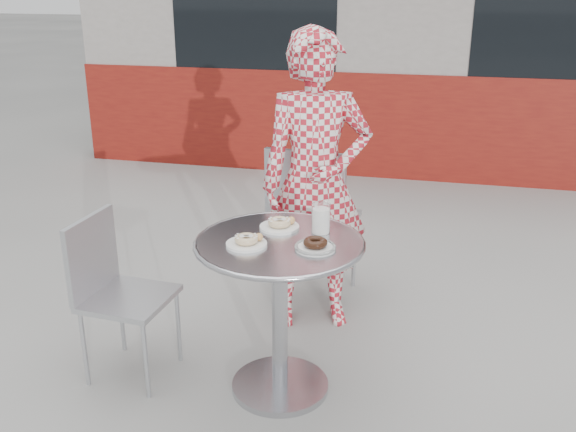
% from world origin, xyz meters
% --- Properties ---
extents(ground, '(60.00, 60.00, 0.00)m').
position_xyz_m(ground, '(0.00, 0.00, 0.00)').
color(ground, '#A4A29C').
rests_on(ground, ground).
extents(storefront, '(6.02, 4.55, 3.00)m').
position_xyz_m(storefront, '(-0.00, 5.56, 1.49)').
color(storefront, gray).
rests_on(storefront, ground).
extents(bistro_table, '(0.75, 0.75, 0.76)m').
position_xyz_m(bistro_table, '(-0.04, 0.04, 0.57)').
color(bistro_table, silver).
rests_on(bistro_table, ground).
extents(chair_far, '(0.50, 0.50, 0.96)m').
position_xyz_m(chair_far, '(-0.08, 1.01, 0.30)').
color(chair_far, '#B1B4B9').
rests_on(chair_far, ground).
extents(chair_left, '(0.41, 0.40, 0.80)m').
position_xyz_m(chair_left, '(-0.78, 0.00, 0.25)').
color(chair_left, '#B1B4B9').
rests_on(chair_left, ground).
extents(seated_person, '(0.68, 0.55, 1.61)m').
position_xyz_m(seated_person, '(-0.02, 0.74, 0.81)').
color(seated_person, '#A81926').
rests_on(seated_person, ground).
extents(plate_far, '(0.18, 0.18, 0.05)m').
position_xyz_m(plate_far, '(-0.08, 0.18, 0.78)').
color(plate_far, white).
rests_on(plate_far, bistro_table).
extents(plate_near, '(0.18, 0.18, 0.05)m').
position_xyz_m(plate_near, '(-0.16, -0.04, 0.78)').
color(plate_near, white).
rests_on(plate_near, bistro_table).
extents(plate_checker, '(0.18, 0.18, 0.05)m').
position_xyz_m(plate_checker, '(0.13, -0.01, 0.77)').
color(plate_checker, white).
rests_on(plate_checker, bistro_table).
extents(milk_cup, '(0.09, 0.09, 0.14)m').
position_xyz_m(milk_cup, '(0.11, 0.18, 0.82)').
color(milk_cup, white).
rests_on(milk_cup, bistro_table).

